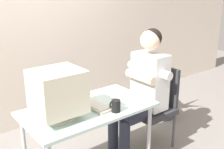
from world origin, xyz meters
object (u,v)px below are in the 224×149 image
desk_mug (116,106)px  desk (89,115)px  person_seated (143,88)px  potted_plant (164,98)px  office_chair (154,103)px  crt_monitor (58,92)px  keyboard (93,104)px

desk_mug → desk: bearing=122.4°
person_seated → potted_plant: person_seated is taller
desk_mug → office_chair: bearing=18.6°
person_seated → desk: bearing=-176.3°
desk → person_seated: bearing=3.7°
desk_mug → crt_monitor: bearing=158.0°
crt_monitor → office_chair: bearing=3.9°
person_seated → desk_mug: 0.63m
potted_plant → desk_mug: bearing=-154.9°
crt_monitor → office_chair: 1.28m
office_chair → potted_plant: 0.76m
potted_plant → desk_mug: desk_mug is taller
crt_monitor → keyboard: size_ratio=0.98×
keyboard → person_seated: (0.66, 0.04, -0.01)m
potted_plant → keyboard: bearing=-163.7°
keyboard → desk_mug: bearing=-68.1°
office_chair → person_seated: 0.29m
office_chair → desk_mug: size_ratio=8.58×
keyboard → crt_monitor: bearing=-173.4°
keyboard → office_chair: (0.85, 0.04, -0.23)m
person_seated → desk_mug: bearing=-155.7°
keyboard → person_seated: person_seated is taller
keyboard → potted_plant: keyboard is taller
desk_mug → potted_plant: bearing=25.1°
crt_monitor → keyboard: crt_monitor is taller
desk → crt_monitor: (-0.30, -0.04, 0.30)m
desk → desk_mug: desk_mug is taller
crt_monitor → person_seated: person_seated is taller
person_seated → potted_plant: 1.00m
person_seated → keyboard: bearing=-176.3°
desk → desk_mug: bearing=-57.6°
crt_monitor → desk_mug: crt_monitor is taller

